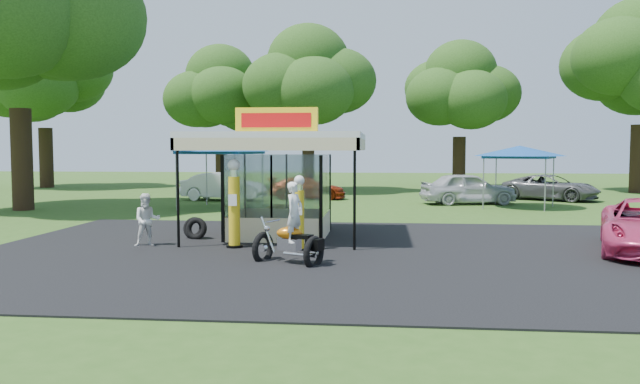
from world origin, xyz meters
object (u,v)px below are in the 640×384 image
Objects in this scene: spectator_west at (147,220)px; bg_car_d at (551,187)px; tent_west at (221,146)px; gas_station_kiosk at (280,183)px; gas_pump_left at (234,206)px; bg_car_b at (307,188)px; bg_car_c at (468,188)px; tent_east at (520,152)px; motorcycle at (292,231)px; bg_car_a at (223,187)px; kiosk_car at (290,215)px; gas_pump_right at (299,215)px.

bg_car_d is at bearing 25.87° from spectator_west.
tent_west is (-0.88, 11.83, 2.21)m from spectator_west.
gas_pump_left is at bearing -110.89° from gas_station_kiosk.
bg_car_b is at bearing 59.21° from tent_west.
tent_east is at bearing -139.40° from bg_car_c.
bg_car_c is at bearing 31.04° from spectator_west.
motorcycle is 0.46× the size of bg_car_a.
tent_east is (9.99, 11.29, 0.97)m from gas_station_kiosk.
bg_car_a reaches higher than bg_car_d.
bg_car_c reaches higher than bg_car_b.
spectator_west is at bearing 178.19° from gas_pump_left.
gas_station_kiosk is 1.14× the size of tent_west.
kiosk_car is at bearing -58.60° from tent_west.
bg_car_d is 1.09× the size of tent_west.
gas_pump_right is 0.49× the size of tent_east.
spectator_west is at bearing 131.79° from bg_car_c.
kiosk_car is 0.65× the size of tent_east.
tent_west reaches higher than motorcycle.
tent_west is (-17.20, -6.52, 2.28)m from bg_car_d.
tent_west is (-4.45, 9.49, 1.22)m from gas_station_kiosk.
bg_car_a is (-6.58, 18.66, -0.06)m from motorcycle.
bg_car_d is (13.70, 0.64, 0.08)m from bg_car_b.
gas_pump_left is 0.92× the size of kiosk_car.
bg_car_c is at bearing -35.78° from kiosk_car.
bg_car_b is at bearing 159.59° from tent_east.
bg_car_d is at bearing -84.92° from bg_car_b.
bg_car_d is (4.98, 3.01, -0.11)m from bg_car_c.
bg_car_a is 5.09m from tent_west.
bg_car_b is at bearing 90.07° from gas_pump_left.
bg_car_b is 9.04m from bg_car_c.
gas_station_kiosk reaches higher than tent_east.
spectator_west is 12.06m from tent_west.
motorcycle is at bearing -48.57° from gas_pump_left.
bg_car_d is 18.53m from tent_west.
gas_pump_left reaches higher than kiosk_car.
bg_car_c is at bearing 59.11° from gas_station_kiosk.
motorcycle is 20.17m from bg_car_b.
kiosk_car is at bearing 90.00° from gas_station_kiosk.
gas_pump_right reaches higher than bg_car_c.
tent_east reaches higher than bg_car_a.
tent_east is at bearing 22.69° from spectator_west.
spectator_west is (-3.57, -4.54, 0.31)m from kiosk_car.
tent_west is (-4.45, 7.28, 2.52)m from kiosk_car.
gas_station_kiosk is 1.92× the size of kiosk_car.
bg_car_d is at bearing 53.41° from gas_pump_left.
spectator_west is at bearing 173.97° from bg_car_b.
gas_pump_left is at bearing -153.49° from bg_car_a.
gas_pump_right reaches higher than kiosk_car.
bg_car_a is 18.36m from bg_car_d.
bg_car_b is at bearing 63.13° from bg_car_c.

